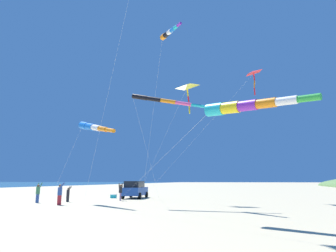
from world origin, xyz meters
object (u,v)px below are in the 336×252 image
object	(u,v)px
person_adult_flyer	(60,193)
person_bystander_far	(121,191)
kite_delta_black_fish_shape	(253,73)
kite_delta_green_low_center	(187,87)
parked_car	(135,189)
person_child_grey_jacket	(68,193)
kite_windsock_checkered_midright	(168,33)
cooler_box	(113,196)
kite_windsock_orange_high_right	(242,106)
person_child_green_jacket	(38,192)
kite_windsock_magenta_far_left	(92,127)
kite_windsock_striped_overhead	(163,101)

from	to	relation	value
person_adult_flyer	person_bystander_far	distance (m)	6.61
kite_delta_black_fish_shape	kite_delta_green_low_center	distance (m)	7.97
parked_car	person_child_grey_jacket	bearing A→B (deg)	57.79
person_adult_flyer	kite_windsock_checkered_midright	bearing A→B (deg)	-164.96
cooler_box	person_child_grey_jacket	bearing A→B (deg)	74.11
person_child_grey_jacket	kite_windsock_orange_high_right	distance (m)	19.34
person_adult_flyer	person_child_green_jacket	size ratio (longest dim) A/B	1.02
cooler_box	person_bystander_far	xyz separation A→B (m)	(-2.27, 3.54, 0.71)
person_child_grey_jacket	kite_windsock_orange_high_right	world-z (taller)	kite_windsock_orange_high_right
parked_car	kite_windsock_magenta_far_left	distance (m)	10.02
kite_windsock_checkered_midright	kite_windsock_magenta_far_left	distance (m)	10.77
person_adult_flyer	kite_windsock_magenta_far_left	distance (m)	6.03
person_bystander_far	kite_delta_black_fish_shape	size ratio (longest dim) A/B	0.12
kite_delta_green_low_center	kite_windsock_striped_overhead	bearing A→B (deg)	74.22
person_child_green_jacket	kite_windsock_orange_high_right	distance (m)	20.18
kite_windsock_magenta_far_left	person_adult_flyer	bearing A→B (deg)	45.99
kite_delta_black_fish_shape	kite_delta_green_low_center	xyz separation A→B (m)	(6.39, 4.13, -2.36)
person_bystander_far	kite_windsock_magenta_far_left	distance (m)	7.17
parked_car	cooler_box	distance (m)	2.50
cooler_box	kite_delta_green_low_center	xyz separation A→B (m)	(-9.12, 4.57, 10.43)
person_child_grey_jacket	kite_windsock_checkered_midright	xyz separation A→B (m)	(-9.73, 1.11, 14.13)
person_child_grey_jacket	person_adult_flyer	bearing A→B (deg)	111.94
kite_windsock_checkered_midright	person_adult_flyer	bearing A→B (deg)	15.04
parked_car	person_child_green_jacket	size ratio (longest dim) A/B	2.54
parked_car	person_bystander_far	distance (m)	3.89
kite_delta_green_low_center	parked_car	bearing A→B (deg)	-36.10
kite_delta_black_fish_shape	kite_windsock_orange_high_right	xyz separation A→B (m)	(1.70, 16.24, -7.57)
kite_windsock_checkered_midright	kite_delta_green_low_center	distance (m)	5.19
person_bystander_far	kite_windsock_orange_high_right	distance (m)	18.07
person_adult_flyer	person_child_green_jacket	xyz separation A→B (m)	(3.33, -1.76, -0.02)
kite_delta_black_fish_shape	kite_windsock_magenta_far_left	size ratio (longest dim) A/B	1.77
cooler_box	kite_delta_black_fish_shape	distance (m)	20.11
kite_windsock_striped_overhead	kite_windsock_orange_high_right	xyz separation A→B (m)	(-5.91, 7.82, -2.78)
person_bystander_far	kite_windsock_orange_high_right	world-z (taller)	kite_windsock_orange_high_right
person_child_green_jacket	kite_windsock_checkered_midright	bearing A→B (deg)	-177.59
person_adult_flyer	kite_windsock_striped_overhead	distance (m)	11.06
person_child_green_jacket	kite_windsock_magenta_far_left	bearing A→B (deg)	179.13
parked_car	person_bystander_far	bearing A→B (deg)	88.51
parked_car	cooler_box	world-z (taller)	parked_car
cooler_box	person_adult_flyer	distance (m)	9.62
person_child_grey_jacket	kite_delta_green_low_center	distance (m)	14.79
parked_car	person_child_green_jacket	bearing A→B (deg)	53.17
person_bystander_far	kite_delta_green_low_center	xyz separation A→B (m)	(-6.85, 1.03, 9.72)
kite_windsock_striped_overhead	kite_windsock_magenta_far_left	world-z (taller)	kite_windsock_striped_overhead
person_bystander_far	kite_windsock_checkered_midright	world-z (taller)	kite_windsock_checkered_midright
kite_windsock_orange_high_right	cooler_box	bearing A→B (deg)	-50.38
person_child_green_jacket	person_child_grey_jacket	xyz separation A→B (m)	(-1.98, -1.60, -0.18)
person_child_green_jacket	kite_windsock_magenta_far_left	world-z (taller)	kite_windsock_magenta_far_left
kite_delta_black_fish_shape	kite_windsock_striped_overhead	world-z (taller)	kite_delta_black_fish_shape
person_child_grey_jacket	kite_windsock_striped_overhead	distance (m)	12.50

